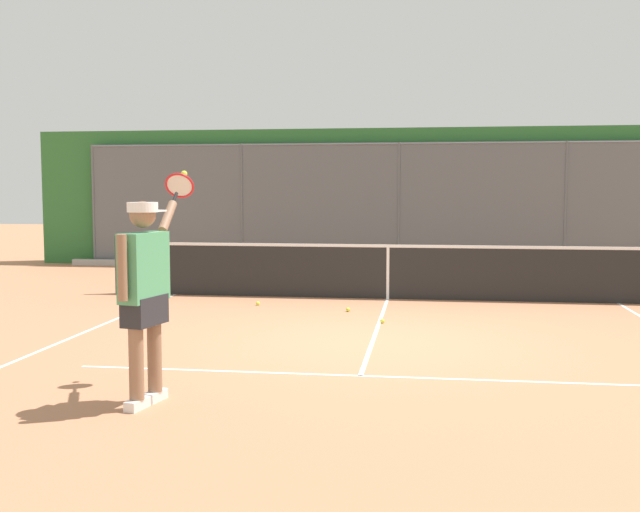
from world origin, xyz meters
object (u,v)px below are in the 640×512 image
object	(u,v)px
tennis_ball_near_baseline	(348,310)
tennis_ball_by_sideline	(258,303)
tennis_player	(145,284)
tennis_ball_mid_court	(382,321)

from	to	relation	value
tennis_ball_near_baseline	tennis_ball_by_sideline	xyz separation A→B (m)	(1.55, -0.44, 0.00)
tennis_player	tennis_ball_mid_court	world-z (taller)	tennis_player
tennis_ball_mid_court	tennis_player	bearing A→B (deg)	67.22
tennis_player	tennis_ball_near_baseline	world-z (taller)	tennis_player
tennis_player	tennis_ball_by_sideline	distance (m)	5.91
tennis_player	tennis_ball_near_baseline	bearing A→B (deg)	-0.64
tennis_player	tennis_ball_near_baseline	xyz separation A→B (m)	(-1.26, -5.37, -1.05)
tennis_player	tennis_ball_near_baseline	distance (m)	5.61
tennis_ball_by_sideline	tennis_ball_mid_court	xyz separation A→B (m)	(-2.15, 1.40, 0.00)
tennis_player	tennis_ball_mid_court	xyz separation A→B (m)	(-1.85, -4.41, -1.05)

